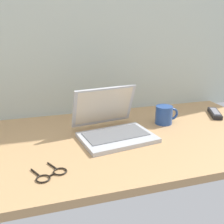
{
  "coord_description": "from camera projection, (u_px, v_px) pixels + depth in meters",
  "views": [
    {
      "loc": [
        -0.29,
        -1.01,
        0.5
      ],
      "look_at": [
        0.02,
        0.0,
        0.15
      ],
      "focal_mm": 41.98,
      "sensor_mm": 36.0,
      "label": 1
    }
  ],
  "objects": [
    {
      "name": "desk",
      "position": [
        108.0,
        141.0,
        1.15
      ],
      "size": [
        1.6,
        0.76,
        0.03
      ],
      "color": "tan",
      "rests_on": "ground"
    },
    {
      "name": "laptop",
      "position": [
        112.0,
        126.0,
        1.17
      ],
      "size": [
        0.34,
        0.33,
        0.21
      ],
      "color": "#B2B5BA",
      "rests_on": "desk"
    },
    {
      "name": "coffee_mug",
      "position": [
        164.0,
        115.0,
        1.31
      ],
      "size": [
        0.12,
        0.08,
        0.09
      ],
      "color": "#26478C",
      "rests_on": "desk"
    },
    {
      "name": "remote_control_near",
      "position": [
        215.0,
        113.0,
        1.43
      ],
      "size": [
        0.11,
        0.16,
        0.02
      ],
      "color": "black",
      "rests_on": "desk"
    },
    {
      "name": "eyeglasses",
      "position": [
        51.0,
        174.0,
        0.86
      ],
      "size": [
        0.13,
        0.13,
        0.01
      ],
      "color": "black",
      "rests_on": "desk"
    }
  ]
}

